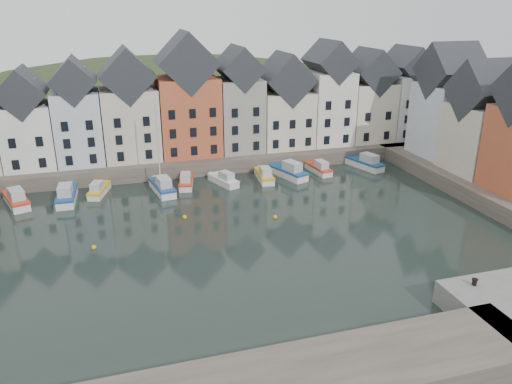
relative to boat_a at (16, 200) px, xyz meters
name	(u,v)px	position (x,y,z in m)	size (l,w,h in m)	color
ground	(236,244)	(23.09, -17.87, -0.76)	(260.00, 260.00, 0.00)	black
far_quay	(188,155)	(23.09, 12.13, 0.24)	(90.00, 16.00, 2.00)	#473E36
right_quay	(510,189)	(60.09, -14.87, 0.24)	(14.00, 54.00, 2.00)	#473E36
hillside	(172,207)	(23.11, 38.13, -18.72)	(153.60, 70.40, 64.00)	#1F3319
far_terrace	(209,106)	(26.30, 10.13, 8.12)	(72.37, 8.16, 17.78)	beige
right_terrace	(486,120)	(59.09, -9.80, 8.16)	(8.30, 24.25, 16.36)	silver
mooring_buoys	(188,226)	(19.09, -12.54, -0.61)	(20.50, 5.50, 0.50)	gold
boat_a	(16,200)	(0.00, 0.00, 0.00)	(4.10, 6.94, 2.54)	silver
boat_b	(67,195)	(5.86, -0.34, 0.03)	(2.43, 6.96, 2.64)	silver
boat_c	(99,190)	(9.68, 0.96, -0.14)	(3.15, 5.63, 2.07)	silver
boat_d	(162,187)	(17.68, -0.62, 0.06)	(3.04, 6.85, 12.65)	silver
boat_e	(186,181)	(21.04, 1.02, -0.11)	(2.89, 5.95, 2.19)	silver
boat_f	(224,180)	(26.09, 0.16, -0.13)	(3.55, 5.74, 2.11)	silver
boat_g	(264,176)	(31.92, 0.23, -0.09)	(2.31, 5.98, 2.24)	silver
boat_h	(288,172)	(35.61, 0.56, 0.04)	(4.34, 7.31, 2.68)	silver
boat_i	(319,168)	(40.57, 1.13, -0.12)	(2.34, 5.73, 2.14)	silver
boat_j	(365,163)	(48.12, 1.21, 0.01)	(3.94, 6.99, 2.56)	silver
mooring_bollard	(475,282)	(38.65, -34.37, 1.55)	(0.48, 0.48, 0.56)	black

